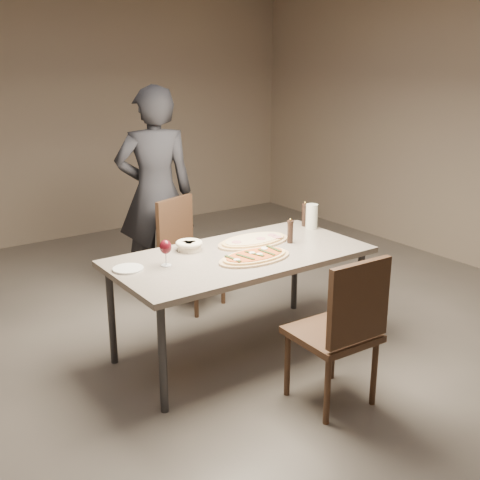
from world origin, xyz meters
TOP-DOWN VIEW (x-y plane):
  - room at (0.00, 0.00)m, footprint 7.00×7.00m
  - dining_table at (0.00, 0.00)m, footprint 1.80×0.90m
  - zucchini_pizza at (0.02, -0.15)m, footprint 0.55×0.30m
  - ham_pizza at (0.23, 0.15)m, footprint 0.59×0.33m
  - bread_basket at (-0.25, 0.27)m, footprint 0.19×0.19m
  - oil_dish at (0.18, 0.14)m, footprint 0.14×0.14m
  - pepper_mill_left at (0.44, -0.01)m, footprint 0.05×0.05m
  - pepper_mill_right at (0.83, 0.28)m, footprint 0.05×0.05m
  - carafe at (0.83, 0.19)m, footprint 0.09×0.09m
  - wine_glass at (-0.54, 0.08)m, footprint 0.08×0.08m
  - side_plate at (-0.77, 0.15)m, footprint 0.20×0.20m
  - chair_near at (0.09, -0.94)m, footprint 0.47×0.47m
  - chair_far at (0.13, 1.00)m, footprint 0.55×0.55m
  - diner at (0.05, 1.35)m, footprint 0.78×0.63m

SIDE VIEW (x-z plane):
  - chair_far at x=0.13m, z-range 0.06..0.98m
  - chair_near at x=0.09m, z-range 0.06..1.03m
  - dining_table at x=0.00m, z-range 0.32..1.07m
  - side_plate at x=-0.77m, z-range 0.75..0.76m
  - oil_dish at x=0.18m, z-range 0.75..0.77m
  - ham_pizza at x=0.23m, z-range 0.75..0.78m
  - zucchini_pizza at x=0.02m, z-range 0.74..0.79m
  - bread_basket at x=-0.25m, z-range 0.76..0.82m
  - pepper_mill_left at x=0.44m, z-range 0.74..0.93m
  - pepper_mill_right at x=0.83m, z-range 0.74..0.95m
  - carafe at x=0.83m, z-range 0.75..0.95m
  - wine_glass at x=-0.54m, z-range 0.79..0.96m
  - diner at x=0.05m, z-range 0.00..1.84m
  - room at x=0.00m, z-range -2.10..4.90m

